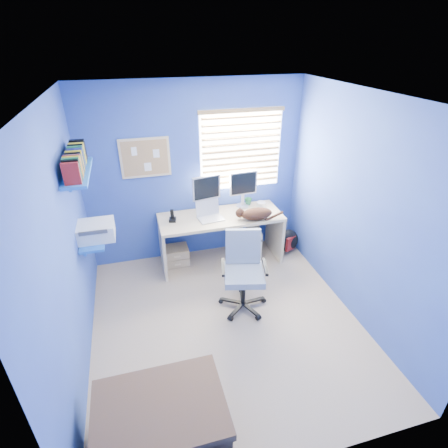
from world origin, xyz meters
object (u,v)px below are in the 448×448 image
object	(u,v)px
cat	(257,214)
office_chair	(243,281)
laptop	(211,212)
tower_pc	(253,241)
desk	(221,239)

from	to	relation	value
cat	office_chair	distance (m)	1.01
laptop	office_chair	world-z (taller)	same
tower_pc	desk	bearing A→B (deg)	-164.83
laptop	cat	distance (m)	0.62
desk	laptop	size ratio (longest dim) A/B	5.18
laptop	cat	size ratio (longest dim) A/B	0.76
cat	tower_pc	xyz separation A→B (m)	(0.06, 0.26, -0.59)
cat	tower_pc	distance (m)	0.65
laptop	tower_pc	size ratio (longest dim) A/B	0.73
laptop	cat	xyz separation A→B (m)	(0.60, -0.16, -0.03)
desk	tower_pc	distance (m)	0.53
desk	laptop	xyz separation A→B (m)	(-0.15, -0.05, 0.48)
desk	tower_pc	world-z (taller)	desk
desk	laptop	distance (m)	0.51
laptop	tower_pc	bearing A→B (deg)	0.73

